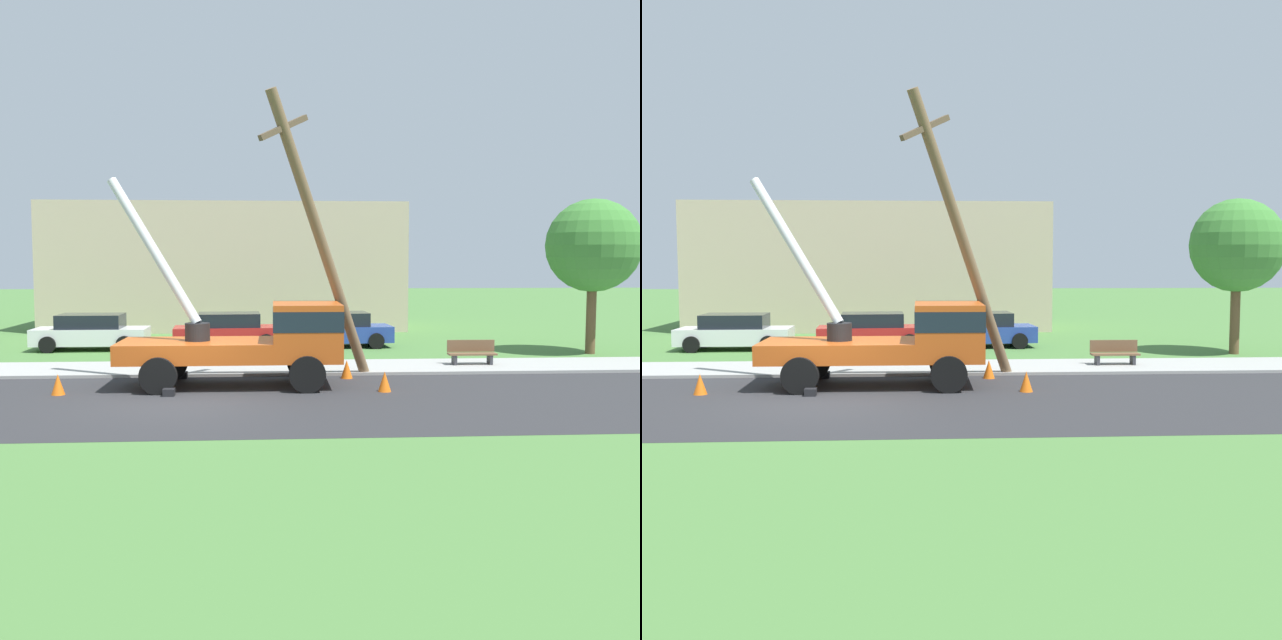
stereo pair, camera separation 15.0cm
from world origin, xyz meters
TOP-DOWN VIEW (x-y plane):
  - ground_plane at (0.00, 12.00)m, footprint 120.00×120.00m
  - road_asphalt at (0.00, 0.00)m, footprint 80.00×7.91m
  - sidewalk_strip at (0.00, 5.45)m, footprint 80.00×2.99m
  - utility_truck at (1.97, 2.37)m, footprint 6.76×3.20m
  - leaning_utility_pole at (3.68, 2.99)m, footprint 3.48×2.92m
  - traffic_cone_ahead at (5.33, 1.17)m, footprint 0.36×0.36m
  - traffic_cone_behind at (-3.39, 1.26)m, footprint 0.36×0.36m
  - traffic_cone_curbside at (4.53, 3.46)m, footprint 0.36×0.36m
  - parked_sedan_white at (-4.88, 11.11)m, footprint 4.42×2.05m
  - parked_sedan_red at (0.54, 11.40)m, footprint 4.50×2.20m
  - parked_sedan_blue at (4.95, 11.48)m, footprint 4.51×2.22m
  - park_bench at (8.92, 5.51)m, footprint 1.60×0.45m
  - roadside_tree_near at (14.38, 8.66)m, footprint 3.51×3.51m
  - lowrise_building_backdrop at (-0.03, 20.31)m, footprint 18.00×6.00m

SIDE VIEW (x-z plane):
  - ground_plane at x=0.00m, z-range 0.00..0.00m
  - road_asphalt at x=0.00m, z-range 0.00..0.01m
  - sidewalk_strip at x=0.00m, z-range 0.00..0.10m
  - traffic_cone_ahead at x=5.33m, z-range 0.00..0.56m
  - traffic_cone_behind at x=-3.39m, z-range 0.00..0.56m
  - traffic_cone_curbside at x=4.53m, z-range 0.00..0.56m
  - park_bench at x=8.92m, z-range 0.01..0.91m
  - parked_sedan_white at x=-4.88m, z-range 0.00..1.42m
  - parked_sedan_red at x=0.54m, z-range 0.00..1.42m
  - parked_sedan_blue at x=4.95m, z-range 0.00..1.42m
  - utility_truck at x=1.97m, z-range -1.58..4.40m
  - lowrise_building_backdrop at x=-0.03m, z-range 0.00..6.40m
  - roadside_tree_near at x=14.38m, z-range 1.15..7.02m
  - leaning_utility_pole at x=3.68m, z-range 0.08..8.39m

